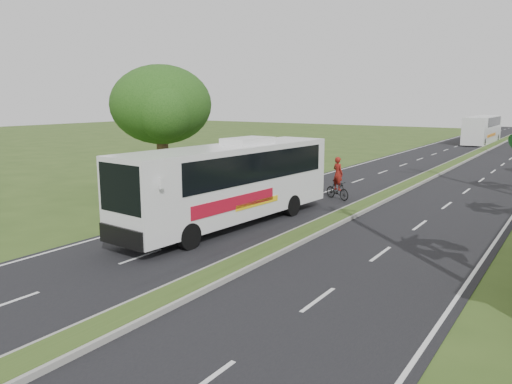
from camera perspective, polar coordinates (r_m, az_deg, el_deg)
The scene contains 8 objects.
ground at distance 16.08m, azimuth -4.26°, elevation -9.55°, with size 180.00×180.00×0.00m, color #344B1B.
road_asphalt at distance 33.68m, azimuth 17.08°, elevation 0.69°, with size 14.00×160.00×0.02m, color black.
median_strip at distance 33.66m, azimuth 17.09°, elevation 0.84°, with size 1.20×160.00×0.18m.
lane_edge_left at distance 36.11m, azimuth 6.86°, elevation 1.71°, with size 0.12×160.00×0.01m, color silver.
shade_tree at distance 30.65m, azimuth -10.91°, elevation 9.47°, with size 6.30×6.00×7.54m.
coach_bus_main at distance 21.87m, azimuth -2.76°, elevation 1.55°, with size 3.31×11.95×3.82m.
coach_bus_far at distance 69.06m, azimuth 24.47°, elevation 6.67°, with size 2.69×11.70×3.40m.
motorcyclist at distance 28.02m, azimuth 9.30°, elevation 0.91°, with size 1.80×1.12×2.40m.
Camera 1 is at (9.31, -11.89, 5.53)m, focal length 35.00 mm.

